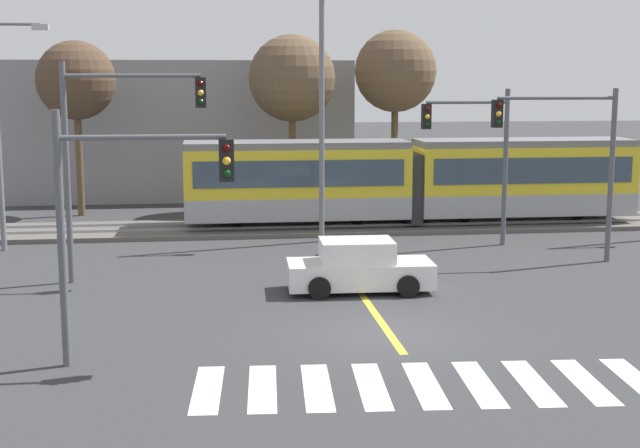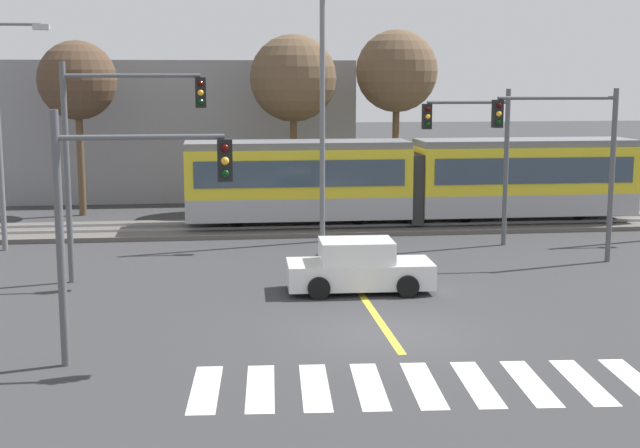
# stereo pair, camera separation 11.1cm
# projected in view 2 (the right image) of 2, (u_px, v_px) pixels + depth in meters

# --- Properties ---
(ground_plane) EXTENTS (200.00, 200.00, 0.00)m
(ground_plane) POSITION_uv_depth(u_px,v_px,m) (388.00, 333.00, 21.66)
(ground_plane) COLOR #333335
(track_bed) EXTENTS (120.00, 4.00, 0.18)m
(track_bed) POSITION_uv_depth(u_px,v_px,m) (317.00, 227.00, 36.44)
(track_bed) COLOR #56514C
(track_bed) RESTS_ON ground
(rail_near) EXTENTS (120.00, 0.08, 0.10)m
(rail_near) POSITION_uv_depth(u_px,v_px,m) (319.00, 227.00, 35.72)
(rail_near) COLOR #939399
(rail_near) RESTS_ON track_bed
(rail_far) EXTENTS (120.00, 0.08, 0.10)m
(rail_far) POSITION_uv_depth(u_px,v_px,m) (315.00, 221.00, 37.13)
(rail_far) COLOR #939399
(rail_far) RESTS_ON track_bed
(light_rail_tram) EXTENTS (18.50, 2.64, 3.43)m
(light_rail_tram) POSITION_uv_depth(u_px,v_px,m) (412.00, 178.00, 36.58)
(light_rail_tram) COLOR #9E9EA3
(light_rail_tram) RESTS_ON track_bed
(crosswalk_stripe_0) EXTENTS (0.74, 2.83, 0.01)m
(crosswalk_stripe_0) POSITION_uv_depth(u_px,v_px,m) (205.00, 389.00, 17.80)
(crosswalk_stripe_0) COLOR silver
(crosswalk_stripe_0) RESTS_ON ground
(crosswalk_stripe_1) EXTENTS (0.74, 2.83, 0.01)m
(crosswalk_stripe_1) POSITION_uv_depth(u_px,v_px,m) (260.00, 388.00, 17.86)
(crosswalk_stripe_1) COLOR silver
(crosswalk_stripe_1) RESTS_ON ground
(crosswalk_stripe_2) EXTENTS (0.74, 2.83, 0.01)m
(crosswalk_stripe_2) POSITION_uv_depth(u_px,v_px,m) (315.00, 387.00, 17.92)
(crosswalk_stripe_2) COLOR silver
(crosswalk_stripe_2) RESTS_ON ground
(crosswalk_stripe_3) EXTENTS (0.74, 2.83, 0.01)m
(crosswalk_stripe_3) POSITION_uv_depth(u_px,v_px,m) (369.00, 386.00, 17.98)
(crosswalk_stripe_3) COLOR silver
(crosswalk_stripe_3) RESTS_ON ground
(crosswalk_stripe_4) EXTENTS (0.74, 2.83, 0.01)m
(crosswalk_stripe_4) POSITION_uv_depth(u_px,v_px,m) (423.00, 385.00, 18.04)
(crosswalk_stripe_4) COLOR silver
(crosswalk_stripe_4) RESTS_ON ground
(crosswalk_stripe_5) EXTENTS (0.74, 2.83, 0.01)m
(crosswalk_stripe_5) POSITION_uv_depth(u_px,v_px,m) (477.00, 384.00, 18.10)
(crosswalk_stripe_5) COLOR silver
(crosswalk_stripe_5) RESTS_ON ground
(crosswalk_stripe_6) EXTENTS (0.74, 2.83, 0.01)m
(crosswalk_stripe_6) POSITION_uv_depth(u_px,v_px,m) (530.00, 383.00, 18.16)
(crosswalk_stripe_6) COLOR silver
(crosswalk_stripe_6) RESTS_ON ground
(crosswalk_stripe_7) EXTENTS (0.74, 2.83, 0.01)m
(crosswalk_stripe_7) POSITION_uv_depth(u_px,v_px,m) (583.00, 382.00, 18.22)
(crosswalk_stripe_7) COLOR silver
(crosswalk_stripe_7) RESTS_ON ground
(crosswalk_stripe_8) EXTENTS (0.74, 2.83, 0.01)m
(crosswalk_stripe_8) POSITION_uv_depth(u_px,v_px,m) (636.00, 381.00, 18.28)
(crosswalk_stripe_8) COLOR silver
(crosswalk_stripe_8) RESTS_ON ground
(lane_centre_line) EXTENTS (0.20, 14.80, 0.01)m
(lane_centre_line) POSITION_uv_depth(u_px,v_px,m) (352.00, 281.00, 27.25)
(lane_centre_line) COLOR gold
(lane_centre_line) RESTS_ON ground
(sedan_crossing) EXTENTS (4.26, 2.03, 1.52)m
(sedan_crossing) POSITION_uv_depth(u_px,v_px,m) (359.00, 268.00, 25.83)
(sedan_crossing) COLOR silver
(sedan_crossing) RESTS_ON ground
(traffic_light_mid_left) EXTENTS (4.25, 0.38, 6.62)m
(traffic_light_mid_left) POSITION_uv_depth(u_px,v_px,m) (113.00, 137.00, 26.49)
(traffic_light_mid_left) COLOR #515459
(traffic_light_mid_left) RESTS_ON ground
(traffic_light_near_left) EXTENTS (3.75, 0.38, 5.50)m
(traffic_light_near_left) POSITION_uv_depth(u_px,v_px,m) (122.00, 200.00, 18.83)
(traffic_light_near_left) COLOR #515459
(traffic_light_near_left) RESTS_ON ground
(traffic_light_far_right) EXTENTS (3.25, 0.38, 5.74)m
(traffic_light_far_right) POSITION_uv_depth(u_px,v_px,m) (478.00, 144.00, 32.30)
(traffic_light_far_right) COLOR #515459
(traffic_light_far_right) RESTS_ON ground
(traffic_light_mid_right) EXTENTS (4.25, 0.38, 5.80)m
(traffic_light_mid_right) POSITION_uv_depth(u_px,v_px,m) (571.00, 146.00, 29.26)
(traffic_light_mid_right) COLOR #515459
(traffic_light_mid_right) RESTS_ON ground
(street_lamp_west) EXTENTS (2.02, 0.28, 8.17)m
(street_lamp_west) POSITION_uv_depth(u_px,v_px,m) (3.00, 121.00, 31.27)
(street_lamp_west) COLOR slate
(street_lamp_west) RESTS_ON ground
(street_lamp_centre) EXTENTS (2.34, 0.28, 9.57)m
(street_lamp_centre) POSITION_uv_depth(u_px,v_px,m) (328.00, 98.00, 32.87)
(street_lamp_centre) COLOR slate
(street_lamp_centre) RESTS_ON ground
(bare_tree_far_west) EXTENTS (3.48, 3.48, 7.75)m
(bare_tree_far_west) POSITION_uv_depth(u_px,v_px,m) (77.00, 81.00, 39.13)
(bare_tree_far_west) COLOR brown
(bare_tree_far_west) RESTS_ON ground
(bare_tree_west) EXTENTS (3.93, 3.93, 8.07)m
(bare_tree_west) POSITION_uv_depth(u_px,v_px,m) (293.00, 79.00, 40.18)
(bare_tree_west) COLOR brown
(bare_tree_west) RESTS_ON ground
(bare_tree_east) EXTENTS (3.78, 3.78, 8.32)m
(bare_tree_east) POSITION_uv_depth(u_px,v_px,m) (397.00, 72.00, 41.06)
(bare_tree_east) COLOR brown
(bare_tree_east) RESTS_ON ground
(building_backdrop_far) EXTENTS (17.13, 6.00, 6.96)m
(building_backdrop_far) POSITION_uv_depth(u_px,v_px,m) (184.00, 129.00, 46.25)
(building_backdrop_far) COLOR gray
(building_backdrop_far) RESTS_ON ground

